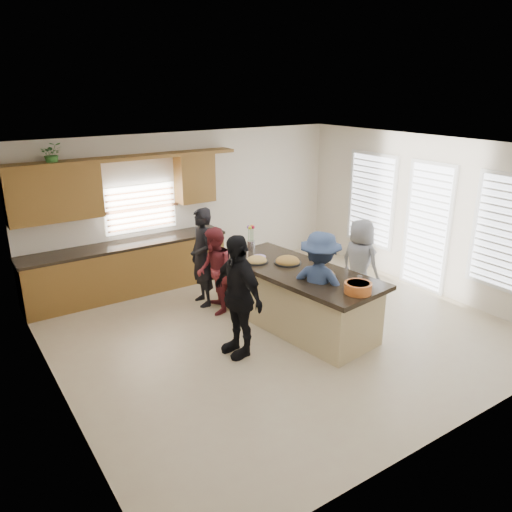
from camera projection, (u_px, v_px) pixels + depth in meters
floor at (279, 329)px, 7.80m from camera, size 6.50×6.50×0.00m
room_shell at (281, 211)px, 7.18m from camera, size 6.52×6.02×2.81m
back_cabinetry at (123, 245)px, 8.88m from camera, size 4.08×0.66×2.46m
right_wall_glazing at (430, 219)px, 8.94m from camera, size 0.06×4.00×2.25m
island at (298, 299)px, 7.78m from camera, size 1.50×2.83×0.95m
platter_front at (323, 274)px, 7.35m from camera, size 0.38×0.38×0.15m
platter_mid at (288, 262)px, 7.88m from camera, size 0.43×0.43×0.17m
platter_back at (257, 261)px, 7.92m from camera, size 0.36×0.36×0.15m
salad_bowl at (358, 287)px, 6.75m from camera, size 0.37×0.37×0.15m
clear_cup at (360, 279)px, 7.11m from camera, size 0.07×0.07×0.10m
plate_stack at (259, 258)px, 8.05m from camera, size 0.21×0.21×0.05m
flower_vase at (251, 237)px, 8.45m from camera, size 0.14×0.14×0.43m
potted_plant at (52, 154)px, 7.89m from camera, size 0.37×0.33×0.37m
woman_left_back at (202, 257)px, 8.45m from camera, size 0.47×0.66×1.70m
woman_left_mid at (215, 271)px, 8.18m from camera, size 0.75×0.85×1.45m
woman_left_front at (237, 296)px, 6.85m from camera, size 0.49×1.05×1.76m
woman_right_back at (319, 287)px, 7.27m from camera, size 1.05×1.24×1.66m
woman_right_front at (360, 263)px, 8.44m from camera, size 0.57×0.80×1.53m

